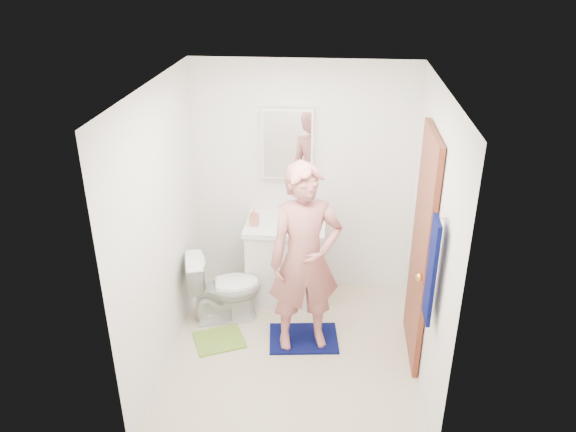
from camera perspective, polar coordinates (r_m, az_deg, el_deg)
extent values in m
cube|color=beige|center=(5.24, 0.45, -13.68)|extent=(2.20, 2.40, 0.02)
cube|color=white|center=(4.16, 0.56, 13.14)|extent=(2.20, 2.40, 0.02)
cube|color=white|center=(5.67, 1.55, 3.75)|extent=(2.20, 0.02, 2.40)
cube|color=white|center=(3.55, -1.20, -10.80)|extent=(2.20, 0.02, 2.40)
cube|color=white|center=(4.79, -12.86, -1.23)|extent=(0.02, 2.40, 2.40)
cube|color=white|center=(4.63, 14.35, -2.37)|extent=(0.02, 2.40, 2.40)
cube|color=white|center=(5.77, -0.24, -4.69)|extent=(0.75, 0.55, 0.80)
cube|color=white|center=(5.57, -0.25, -0.91)|extent=(0.79, 0.59, 0.05)
cylinder|color=white|center=(5.56, -0.25, -0.77)|extent=(0.40, 0.40, 0.03)
cylinder|color=silver|center=(5.69, -0.07, 0.66)|extent=(0.03, 0.03, 0.12)
cube|color=white|center=(5.48, -0.03, 7.42)|extent=(0.50, 0.12, 0.70)
cube|color=white|center=(5.42, -0.10, 7.22)|extent=(0.46, 0.01, 0.66)
cube|color=brown|center=(4.83, 13.36, -3.36)|extent=(0.05, 0.80, 2.05)
sphere|color=gold|center=(4.59, 13.24, -6.09)|extent=(0.07, 0.07, 0.07)
cube|color=#070C45|center=(4.10, 14.37, -5.42)|extent=(0.03, 0.24, 0.80)
cylinder|color=silver|center=(3.91, 15.61, -0.14)|extent=(0.06, 0.02, 0.02)
imported|color=white|center=(5.49, -6.48, -7.19)|extent=(0.77, 0.57, 0.71)
cube|color=#070C45|center=(5.37, 1.58, -12.32)|extent=(0.68, 0.52, 0.02)
cube|color=#79A436|center=(5.39, -6.99, -12.39)|extent=(0.55, 0.52, 0.02)
imported|color=#CD735F|center=(5.48, -3.46, -0.10)|extent=(0.09, 0.09, 0.18)
imported|color=#663F8C|center=(5.57, 2.45, -0.05)|extent=(0.15, 0.15, 0.10)
imported|color=#B36864|center=(4.83, 1.73, -4.45)|extent=(0.72, 0.57, 1.74)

